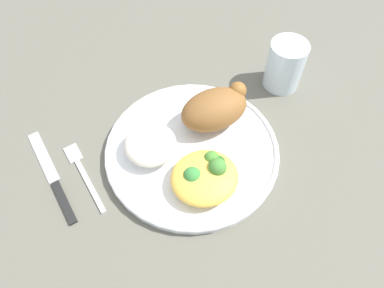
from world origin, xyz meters
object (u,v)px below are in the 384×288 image
at_px(plate, 192,150).
at_px(fork, 83,173).
at_px(roasted_chicken, 215,108).
at_px(mac_cheese_with_broccoli, 205,176).
at_px(rice_pile, 150,144).
at_px(water_glass, 285,65).
at_px(knife, 55,181).

xyz_separation_m(plate, fork, (-0.17, 0.04, -0.01)).
xyz_separation_m(roasted_chicken, mac_cheese_with_broccoli, (-0.07, -0.10, -0.01)).
height_order(rice_pile, mac_cheese_with_broccoli, mac_cheese_with_broccoli).
height_order(plate, water_glass, water_glass).
distance_m(rice_pile, knife, 0.16).
relative_size(knife, water_glass, 2.07).
bearing_deg(fork, knife, 176.37).
distance_m(plate, roasted_chicken, 0.08).
relative_size(roasted_chicken, knife, 0.64).
bearing_deg(water_glass, roasted_chicken, -166.21).
bearing_deg(water_glass, knife, -175.55).
height_order(rice_pile, knife, rice_pile).
distance_m(roasted_chicken, knife, 0.28).
distance_m(fork, water_glass, 0.40).
bearing_deg(water_glass, fork, -174.63).
bearing_deg(water_glass, mac_cheese_with_broccoli, -148.63).
bearing_deg(rice_pile, mac_cheese_with_broccoli, -58.01).
bearing_deg(mac_cheese_with_broccoli, water_glass, 31.37).
bearing_deg(fork, plate, -12.30).
xyz_separation_m(rice_pile, mac_cheese_with_broccoli, (0.05, -0.09, -0.00)).
bearing_deg(fork, water_glass, 5.37).
xyz_separation_m(mac_cheese_with_broccoli, knife, (-0.21, 0.10, -0.03)).
relative_size(plate, fork, 2.00).
bearing_deg(roasted_chicken, plate, -148.85).
bearing_deg(plate, mac_cheese_with_broccoli, -96.79).
relative_size(mac_cheese_with_broccoli, fork, 0.72).
bearing_deg(knife, roasted_chicken, -1.13).
relative_size(roasted_chicken, rice_pile, 1.43).
relative_size(plate, water_glass, 3.11).
height_order(fork, knife, knife).
bearing_deg(roasted_chicken, rice_pile, -174.18).
height_order(mac_cheese_with_broccoli, water_glass, water_glass).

